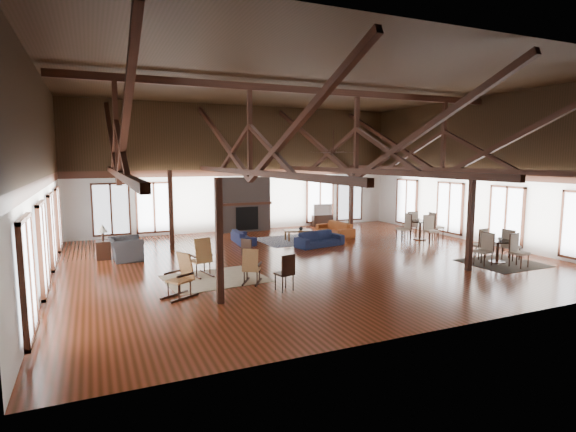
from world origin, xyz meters
name	(u,v)px	position (x,y,z in m)	size (l,w,h in m)	color
floor	(305,259)	(0.00, 0.00, 0.00)	(16.00, 16.00, 0.00)	maroon
ceiling	(306,83)	(0.00, 0.00, 6.00)	(16.00, 14.00, 0.02)	black
wall_back	(242,169)	(0.00, 7.00, 3.00)	(16.00, 0.02, 6.00)	silver
wall_front	(459,184)	(0.00, -7.00, 3.00)	(16.00, 0.02, 6.00)	silver
wall_left	(40,177)	(-8.00, 0.00, 3.00)	(0.02, 14.00, 6.00)	silver
wall_right	(480,170)	(8.00, 0.00, 3.00)	(0.02, 14.00, 6.00)	silver
roof_truss	(306,143)	(0.00, 0.00, 4.03)	(15.60, 14.07, 3.14)	black
post_grid	(305,216)	(0.00, 0.00, 1.52)	(8.16, 7.16, 3.05)	black
fireplace	(245,204)	(0.00, 6.67, 1.29)	(2.50, 0.69, 2.60)	brown
ceiling_fan	(333,151)	(0.50, -1.00, 3.73)	(1.60, 1.60, 0.75)	black
sofa_navy_front	(319,239)	(1.52, 1.84, 0.29)	(2.01, 0.78, 0.59)	#131934
sofa_navy_left	(243,237)	(-1.06, 3.72, 0.25)	(0.68, 1.73, 0.51)	#151939
sofa_orange	(335,229)	(3.33, 3.75, 0.30)	(0.81, 2.08, 0.61)	brown
coffee_table	(297,231)	(1.28, 3.42, 0.38)	(1.27, 0.89, 0.44)	brown
vase	(301,228)	(1.41, 3.33, 0.53)	(0.18, 0.18, 0.19)	#B2B2B2
armchair	(126,249)	(-5.76, 2.34, 0.39)	(1.04, 1.20, 0.78)	#2C2C2E
side_table_lamp	(103,246)	(-6.46, 2.81, 0.46)	(0.48, 0.48, 1.23)	black
rocking_chair_a	(202,258)	(-3.84, -0.85, 0.55)	(0.66, 0.99, 1.17)	#A36E3D
rocking_chair_b	(251,267)	(-2.75, -2.19, 0.47)	(0.77, 0.88, 1.01)	#A36E3D
rocking_chair_c	(182,276)	(-4.74, -2.59, 0.53)	(0.99, 0.84, 1.13)	#A36E3D
side_chair_a	(248,251)	(-2.22, -0.37, 0.55)	(0.56, 0.56, 0.95)	black
side_chair_b	(286,270)	(-2.13, -3.24, 0.58)	(0.50, 0.50, 1.00)	black
cafe_table_near	(498,247)	(5.69, -3.10, 0.53)	(2.07, 2.07, 1.06)	black
cafe_table_far	(420,227)	(6.21, 1.41, 0.57)	(2.20, 2.20, 1.13)	black
cup_near	(500,239)	(5.69, -3.18, 0.82)	(0.13, 0.13, 0.11)	#B2B2B2
cup_far	(418,220)	(6.12, 1.45, 0.87)	(0.13, 0.13, 0.10)	#B2B2B2
tv_console	(322,220)	(4.25, 6.75, 0.28)	(1.11, 0.41, 0.55)	black
television	(322,209)	(4.26, 6.75, 0.84)	(1.00, 0.13, 0.58)	#B2B2B2
rug_tan	(215,279)	(-3.55, -1.28, 0.01)	(2.80, 2.20, 0.01)	#C7AF8A
rug_navy	(296,240)	(1.28, 3.51, 0.01)	(3.21, 2.41, 0.01)	#171A41
rug_dark	(503,263)	(5.78, -3.26, 0.01)	(2.34, 2.13, 0.01)	black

